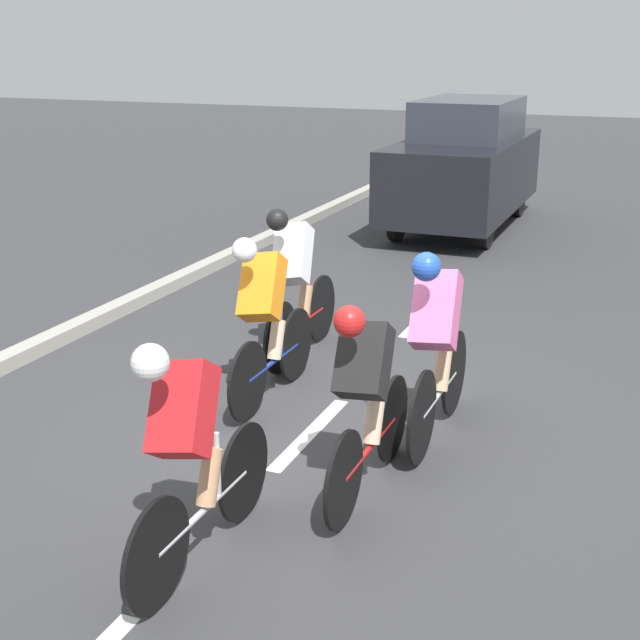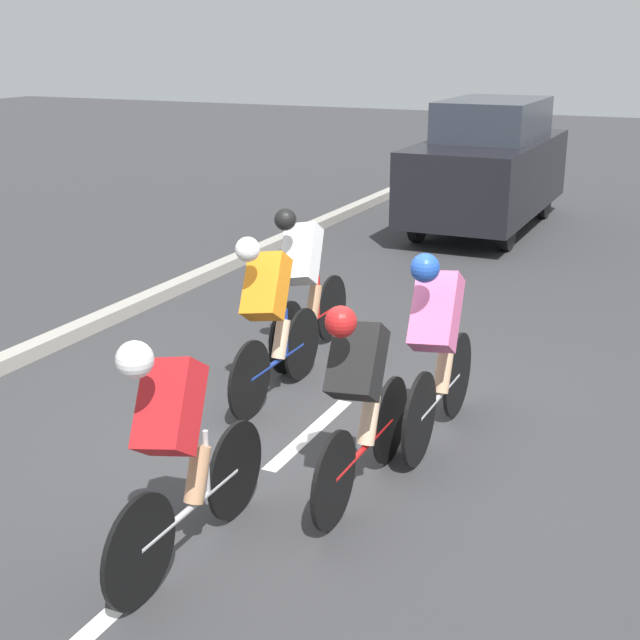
# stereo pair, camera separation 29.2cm
# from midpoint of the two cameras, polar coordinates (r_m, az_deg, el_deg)

# --- Properties ---
(ground_plane) EXTENTS (60.00, 60.00, 0.00)m
(ground_plane) POSITION_cam_midpoint_polar(r_m,az_deg,el_deg) (7.08, -1.76, -7.21)
(ground_plane) COLOR #38383A
(lane_stripe_mid) EXTENTS (0.12, 1.40, 0.01)m
(lane_stripe_mid) POSITION_cam_midpoint_polar(r_m,az_deg,el_deg) (7.07, -1.83, -7.26)
(lane_stripe_mid) COLOR white
(lane_stripe_mid) RESTS_ON ground
(lane_stripe_far) EXTENTS (0.12, 1.40, 0.01)m
(lane_stripe_far) POSITION_cam_midpoint_polar(r_m,az_deg,el_deg) (9.87, 5.71, 0.09)
(lane_stripe_far) COLOR white
(lane_stripe_far) RESTS_ON ground
(cyclist_black) EXTENTS (0.36, 1.66, 1.41)m
(cyclist_black) POSITION_cam_midpoint_polar(r_m,az_deg,el_deg) (5.88, 1.51, -4.81)
(cyclist_black) COLOR black
(cyclist_black) RESTS_ON ground
(cyclist_orange) EXTENTS (0.40, 1.63, 1.47)m
(cyclist_orange) POSITION_cam_midpoint_polar(r_m,az_deg,el_deg) (7.43, -4.62, 0.28)
(cyclist_orange) COLOR black
(cyclist_orange) RESTS_ON ground
(cyclist_red) EXTENTS (0.41, 1.68, 1.45)m
(cyclist_red) POSITION_cam_midpoint_polar(r_m,az_deg,el_deg) (5.18, -9.97, -8.04)
(cyclist_red) COLOR black
(cyclist_red) RESTS_ON ground
(cyclist_white) EXTENTS (0.41, 1.68, 1.50)m
(cyclist_white) POSITION_cam_midpoint_polar(r_m,az_deg,el_deg) (8.44, -2.57, 2.55)
(cyclist_white) COLOR black
(cyclist_white) RESTS_ON ground
(cyclist_pink) EXTENTS (0.37, 1.66, 1.54)m
(cyclist_pink) POSITION_cam_midpoint_polar(r_m,az_deg,el_deg) (6.72, 6.24, -1.42)
(cyclist_pink) COLOR black
(cyclist_pink) RESTS_ON ground
(support_car) EXTENTS (1.70, 4.23, 2.03)m
(support_car) POSITION_cam_midpoint_polar(r_m,az_deg,el_deg) (14.54, 8.65, 9.84)
(support_car) COLOR black
(support_car) RESTS_ON ground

